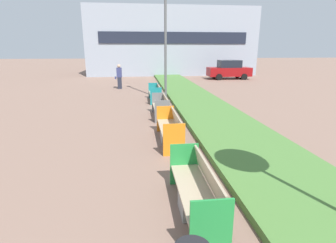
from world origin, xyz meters
TOP-DOWN VIEW (x-y plane):
  - planter_grass_strip at (3.20, 12.00)m, footprint 2.80×120.00m
  - building_backdrop at (4.00, 34.96)m, footprint 18.92×6.98m
  - bench_green_frame at (0.94, 6.61)m, footprint 0.65×2.21m
  - bench_orange_frame at (0.94, 10.45)m, footprint 0.65×2.36m
  - bench_grey_frame at (0.94, 13.66)m, footprint 0.65×1.94m
  - bench_teal_frame at (0.94, 17.32)m, footprint 0.65×2.03m
  - street_lamp_post at (1.55, 17.52)m, footprint 0.24×0.44m
  - pedestrian_walking at (-1.40, 22.55)m, footprint 0.53×0.24m
  - parked_car_distant at (9.05, 28.12)m, footprint 4.23×2.00m

SIDE VIEW (x-z plane):
  - planter_grass_strip at x=3.20m, z-range 0.00..0.18m
  - bench_grey_frame at x=0.94m, z-range -0.11..0.83m
  - bench_teal_frame at x=0.94m, z-range -0.10..0.84m
  - bench_green_frame at x=0.94m, z-range -0.10..0.84m
  - bench_orange_frame at x=0.94m, z-range -0.09..0.85m
  - parked_car_distant at x=9.05m, z-range -0.02..1.84m
  - pedestrian_walking at x=-1.40m, z-range 0.02..1.84m
  - building_backdrop at x=4.00m, z-range 0.00..7.39m
  - street_lamp_post at x=1.55m, z-range 0.39..9.34m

